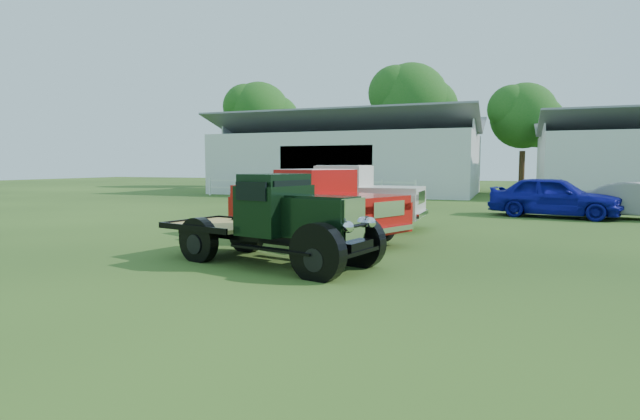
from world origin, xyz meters
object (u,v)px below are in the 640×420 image
at_px(misc_car_blue, 554,197).
at_px(vintage_flatbed, 272,219).
at_px(red_pickup, 313,204).
at_px(white_pickup, 341,197).

bearing_deg(misc_car_blue, vintage_flatbed, 165.56).
xyz_separation_m(red_pickup, misc_car_blue, (6.69, 8.79, -0.17)).
xyz_separation_m(white_pickup, misc_car_blue, (6.83, 5.90, -0.19)).
distance_m(red_pickup, misc_car_blue, 11.05).
bearing_deg(red_pickup, misc_car_blue, 76.47).
bearing_deg(white_pickup, misc_car_blue, 40.64).
xyz_separation_m(vintage_flatbed, misc_car_blue, (6.25, 12.24, -0.12)).
relative_size(vintage_flatbed, misc_car_blue, 0.99).
bearing_deg(vintage_flatbed, red_pickup, 110.95).
distance_m(vintage_flatbed, misc_car_blue, 13.75).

